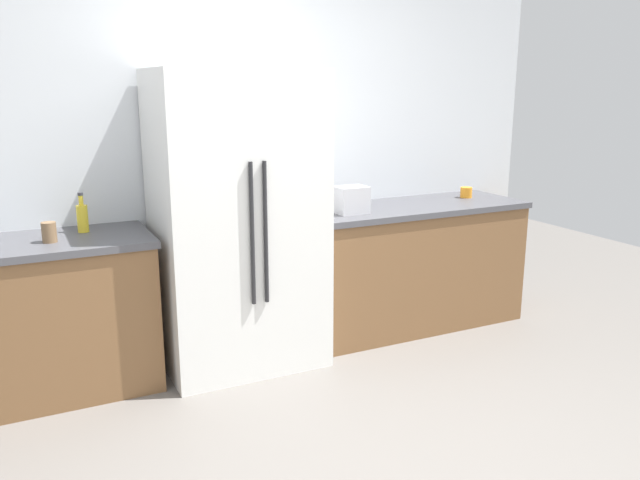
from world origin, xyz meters
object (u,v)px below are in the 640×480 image
at_px(refrigerator, 238,222).
at_px(bottle_a, 82,217).
at_px(cup_c, 466,192).
at_px(toaster, 351,200).
at_px(cup_b, 49,232).

height_order(refrigerator, bottle_a, refrigerator).
relative_size(refrigerator, cup_c, 20.88).
distance_m(refrigerator, toaster, 0.78).
distance_m(bottle_a, cup_b, 0.26).
bearing_deg(cup_c, cup_b, -177.51).
relative_size(refrigerator, bottle_a, 7.90).
relative_size(bottle_a, cup_b, 2.09).
bearing_deg(toaster, bottle_a, 173.25).
distance_m(toaster, cup_b, 1.83).
xyz_separation_m(refrigerator, cup_c, (1.83, 0.12, 0.03)).
distance_m(bottle_a, cup_c, 2.70).
xyz_separation_m(bottle_a, cup_b, (-0.19, -0.18, -0.03)).
height_order(cup_b, cup_c, cup_b).
bearing_deg(toaster, cup_b, 179.53).
height_order(bottle_a, cup_c, bottle_a).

